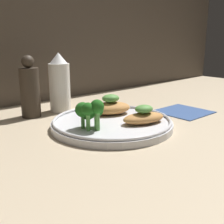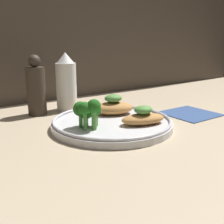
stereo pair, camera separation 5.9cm
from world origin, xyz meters
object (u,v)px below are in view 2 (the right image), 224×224
(sauce_bottle, at_px, (66,83))
(pepper_grinder, at_px, (36,88))
(plate, at_px, (112,123))
(broccoli_bunch, at_px, (88,110))

(sauce_bottle, height_order, pepper_grinder, sauce_bottle)
(plate, height_order, broccoli_bunch, broccoli_bunch)
(sauce_bottle, distance_m, pepper_grinder, 0.08)
(broccoli_bunch, distance_m, sauce_bottle, 0.21)
(plate, distance_m, sauce_bottle, 0.20)
(pepper_grinder, bearing_deg, broccoli_bunch, -82.77)
(broccoli_bunch, height_order, sauce_bottle, sauce_bottle)
(broccoli_bunch, relative_size, pepper_grinder, 0.41)
(pepper_grinder, bearing_deg, plate, -64.74)
(plate, bearing_deg, pepper_grinder, 115.26)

